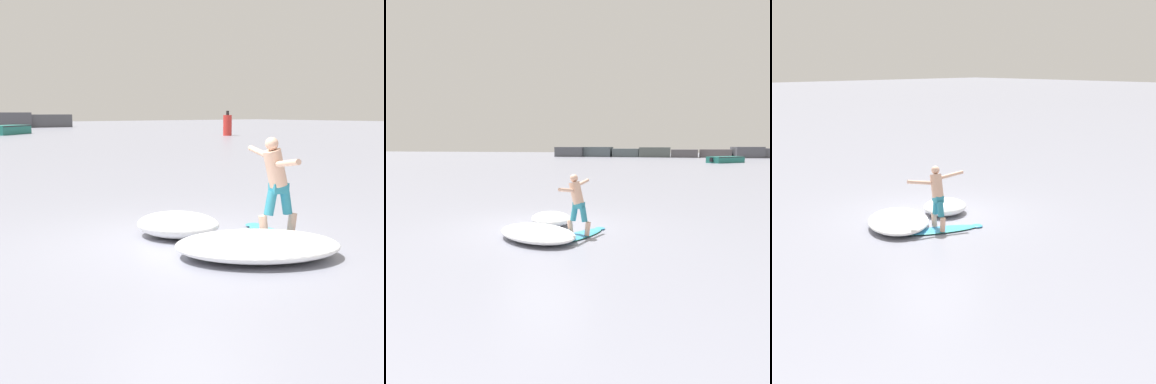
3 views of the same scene
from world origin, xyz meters
The scene contains 7 objects.
ground_plane centered at (0.00, 0.00, 0.00)m, with size 200.00×200.00×0.00m, color gray.
rock_jetty_breakwater centered at (4.73, 62.00, 0.87)m, with size 43.43×5.09×1.93m.
surfboard centered at (1.20, -0.80, 0.03)m, with size 1.30×2.15×0.20m.
surfer centered at (1.13, -0.81, 0.96)m, with size 0.72×1.44×1.55m.
fishing_boat_near_jetty centered at (11.58, 41.61, 0.43)m, with size 5.19×4.71×0.81m.
wave_foam_at_tail centered at (0.24, -1.34, 0.16)m, with size 2.75×2.53×0.33m.
wave_foam_at_nose centered at (0.10, 0.33, 0.20)m, with size 1.67×1.74×0.39m.
Camera 2 is at (3.17, -10.02, 2.36)m, focal length 35.00 mm.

